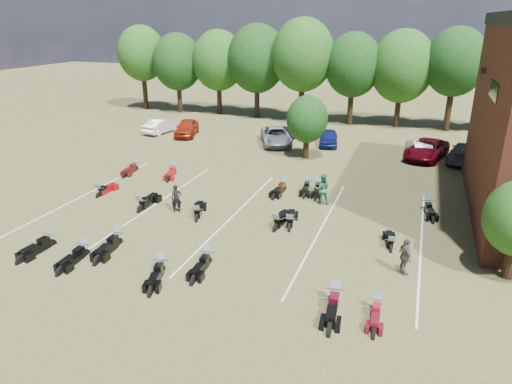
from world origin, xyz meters
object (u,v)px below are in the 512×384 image
at_px(person_grey, 405,256).
at_px(motorcycle_14, 136,170).
at_px(motorcycle_7, 100,197).
at_px(car_0, 187,128).
at_px(person_green, 322,189).
at_px(car_4, 329,138).
at_px(motorcycle_0, 51,246).
at_px(motorcycle_3, 162,273).
at_px(person_black, 177,199).

xyz_separation_m(person_grey, motorcycle_14, (-19.19, 8.38, -0.85)).
relative_size(person_grey, motorcycle_7, 0.80).
bearing_deg(car_0, person_green, -54.60).
bearing_deg(car_4, motorcycle_0, -121.28).
bearing_deg(motorcycle_14, car_4, 37.98).
relative_size(car_4, motorcycle_0, 1.64).
height_order(person_green, motorcycle_14, person_green).
xyz_separation_m(car_0, motorcycle_3, (10.80, -22.57, -0.76)).
bearing_deg(car_4, motorcycle_7, -132.98).
bearing_deg(motorcycle_3, person_grey, 3.29).
bearing_deg(motorcycle_3, motorcycle_14, 111.90).
bearing_deg(person_grey, motorcycle_0, 73.36).
xyz_separation_m(person_black, motorcycle_7, (-5.75, 0.50, -0.81)).
bearing_deg(motorcycle_3, motorcycle_0, 161.04).
relative_size(motorcycle_7, motorcycle_14, 0.95).
distance_m(person_grey, motorcycle_7, 18.56).
height_order(person_green, person_grey, person_green).
bearing_deg(car_4, motorcycle_3, -106.53).
height_order(person_grey, motorcycle_3, person_grey).
bearing_deg(person_green, person_black, 14.11).
relative_size(car_0, motorcycle_7, 2.07).
distance_m(car_4, motorcycle_0, 25.03).
relative_size(motorcycle_0, motorcycle_14, 1.05).
relative_size(person_green, motorcycle_7, 0.86).
bearing_deg(person_grey, motorcycle_14, 38.69).
bearing_deg(person_black, motorcycle_3, -101.57).
bearing_deg(car_0, car_4, -11.28).
distance_m(car_0, motorcycle_14, 10.82).
height_order(motorcycle_0, motorcycle_7, motorcycle_0).
xyz_separation_m(motorcycle_3, motorcycle_14, (-9.31, 11.87, 0.00)).
height_order(car_4, motorcycle_7, car_4).
xyz_separation_m(person_black, person_grey, (12.53, -2.61, 0.04)).
height_order(car_0, motorcycle_7, car_0).
distance_m(motorcycle_3, motorcycle_14, 15.09).
relative_size(car_0, person_green, 2.40).
distance_m(car_0, person_black, 18.37).
relative_size(motorcycle_3, motorcycle_14, 1.02).
bearing_deg(motorcycle_3, car_0, 99.39).
distance_m(motorcycle_3, motorcycle_7, 10.68).
relative_size(car_0, person_grey, 2.60).
relative_size(car_4, motorcycle_7, 1.81).
distance_m(car_0, person_green, 19.92).
height_order(motorcycle_7, motorcycle_14, motorcycle_14).
height_order(car_4, motorcycle_3, car_4).
bearing_deg(motorcycle_3, car_4, 67.93).
bearing_deg(person_grey, motorcycle_3, 81.74).
bearing_deg(motorcycle_0, motorcycle_7, 110.41).
height_order(motorcycle_3, motorcycle_7, motorcycle_3).
xyz_separation_m(person_green, person_grey, (5.06, -6.72, -0.07)).
xyz_separation_m(person_grey, motorcycle_7, (-18.28, 3.11, -0.85)).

